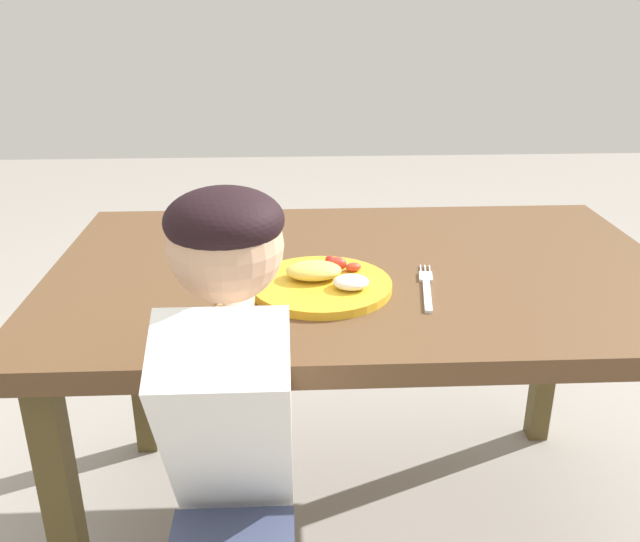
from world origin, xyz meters
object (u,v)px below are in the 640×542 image
at_px(person, 233,490).
at_px(fork, 427,287).
at_px(plate, 322,282).
at_px(spoon, 239,277).

bearing_deg(person, fork, 46.28).
relative_size(plate, spoon, 1.24).
relative_size(fork, spoon, 1.02).
xyz_separation_m(fork, person, (-0.35, -0.37, -0.16)).
bearing_deg(spoon, person, -166.67).
bearing_deg(spoon, plate, -93.82).
distance_m(plate, person, 0.44).
xyz_separation_m(spoon, person, (0.01, -0.42, -0.16)).
distance_m(spoon, person, 0.45).
bearing_deg(person, spoon, 91.44).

